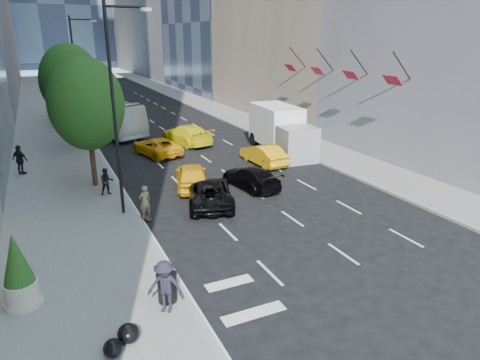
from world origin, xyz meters
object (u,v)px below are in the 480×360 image
trash_can (167,288)px  city_bus (98,115)px  box_truck (281,130)px  planter_shrub (18,272)px  black_sedan_lincoln (210,192)px  skateboarder (145,204)px  black_sedan_mercedes (251,177)px

trash_can → city_bus: bearing=86.4°
box_truck → planter_shrub: 22.66m
box_truck → planter_shrub: box_truck is taller
black_sedan_lincoln → skateboarder: bearing=26.2°
trash_can → black_sedan_mercedes: bearing=50.1°
black_sedan_lincoln → box_truck: box_truck is taller
black_sedan_lincoln → planter_shrub: (-9.00, -6.03, 0.70)m
skateboarder → black_sedan_lincoln: size_ratio=0.34×
trash_can → black_sedan_lincoln: bearing=59.7°
skateboarder → city_bus: (0.80, 21.51, 0.83)m
trash_can → planter_shrub: planter_shrub is taller
black_sedan_lincoln → planter_shrub: bearing=51.2°
skateboarder → trash_can: bearing=67.0°
city_bus → skateboarder: bearing=-113.8°
box_truck → planter_shrub: (-17.96, -13.80, -0.39)m
black_sedan_lincoln → black_sedan_mercedes: size_ratio=1.12×
skateboarder → black_sedan_mercedes: size_ratio=0.38×
city_bus → black_sedan_mercedes: bearing=-94.6°
black_sedan_mercedes → trash_can: bearing=41.5°
skateboarder → trash_can: size_ratio=1.72×
skateboarder → trash_can: (-1.00, -7.30, -0.20)m
box_truck → black_sedan_lincoln: bearing=-133.9°
trash_can → planter_shrub: bearing=157.4°
black_sedan_lincoln → planter_shrub: size_ratio=1.91×
black_sedan_mercedes → city_bus: bearing=-81.5°
city_bus → planter_shrub: city_bus is taller
black_sedan_lincoln → planter_shrub: 10.86m
black_sedan_lincoln → black_sedan_mercedes: bearing=-138.2°
skateboarder → black_sedan_mercedes: (6.80, 2.02, -0.19)m
skateboarder → city_bus: 21.54m
skateboarder → city_bus: bearing=-107.3°
box_truck → trash_can: size_ratio=7.73×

